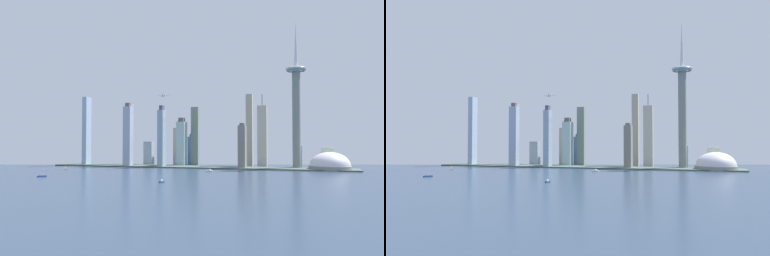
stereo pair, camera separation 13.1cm
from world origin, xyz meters
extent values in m
plane|color=#2D3E54|center=(0.00, 0.00, 0.00)|extent=(6000.00, 6000.00, 0.00)
cube|color=#4A5B51|center=(0.00, 483.80, 1.45)|extent=(694.31, 64.92, 2.89)
cylinder|color=gray|center=(221.81, 513.30, 108.70)|extent=(17.50, 17.50, 217.41)
ellipsoid|color=#9DB0B7|center=(221.81, 513.30, 217.41)|extent=(44.23, 44.23, 11.46)
torus|color=gray|center=(221.81, 513.30, 213.40)|extent=(39.88, 39.88, 2.29)
cone|color=silver|center=(221.81, 513.30, 272.89)|extent=(8.75, 8.75, 99.52)
cylinder|color=gray|center=(288.53, 492.13, 4.45)|extent=(85.31, 85.31, 8.89)
ellipsoid|color=silver|center=(288.53, 492.13, 8.89)|extent=(81.04, 81.04, 56.73)
cube|color=#9EAAC3|center=(-161.35, 472.72, 70.74)|extent=(18.39, 19.15, 141.49)
cube|color=slate|center=(-161.35, 472.72, 145.81)|extent=(11.03, 11.49, 8.65)
cube|color=#9A9296|center=(-186.23, 528.32, 77.26)|extent=(14.21, 18.41, 154.52)
cube|color=#BFADA1|center=(-71.91, 573.44, 46.62)|extent=(22.07, 12.33, 93.24)
cylinder|color=#4C4C51|center=(-71.91, 573.44, 102.78)|extent=(1.60, 1.60, 19.09)
cube|color=#8F9FBC|center=(225.49, 569.85, 24.76)|extent=(12.23, 19.68, 49.52)
cube|color=#98B1C8|center=(-283.98, 489.26, 84.79)|extent=(12.06, 23.25, 169.59)
cube|color=#486C93|center=(-38.99, 590.83, 35.65)|extent=(18.45, 22.30, 71.30)
cube|color=#65565C|center=(-38.99, 590.83, 74.88)|extent=(11.07, 13.38, 7.16)
cube|color=#97A5B2|center=(-134.62, 534.29, 29.45)|extent=(21.72, 18.94, 58.91)
cube|color=beige|center=(285.20, 564.99, 23.15)|extent=(24.66, 23.18, 46.29)
cube|color=gray|center=(-20.48, 553.71, 71.75)|extent=(18.16, 12.61, 143.49)
cube|color=gray|center=(108.25, 483.76, 46.96)|extent=(15.65, 26.68, 93.92)
cube|color=#5F5B59|center=(108.25, 483.76, 96.57)|extent=(9.39, 16.01, 5.31)
cube|color=#A1BBBE|center=(-47.62, 531.49, 53.20)|extent=(20.25, 25.57, 106.39)
cube|color=#574F54|center=(-47.62, 531.49, 111.41)|extent=(12.15, 15.34, 10.03)
cube|color=#8BA4B6|center=(-76.35, 473.20, 65.44)|extent=(13.42, 22.88, 130.88)
cube|color=#4E4C68|center=(-76.35, 473.20, 136.42)|extent=(8.05, 13.73, 11.08)
cube|color=beige|center=(142.08, 559.73, 71.63)|extent=(21.80, 13.41, 143.26)
cylinder|color=#4C4C51|center=(142.08, 559.73, 156.81)|extent=(1.60, 1.60, 27.10)
cube|color=#B0A894|center=(110.81, 568.27, 86.00)|extent=(15.38, 15.07, 172.00)
cube|color=navy|center=(47.72, 162.08, 0.98)|extent=(5.53, 9.08, 1.97)
cube|color=silver|center=(47.72, 162.08, 3.27)|extent=(3.01, 4.23, 2.59)
cylinder|color=silver|center=(47.72, 162.08, 7.46)|extent=(0.24, 0.24, 5.79)
cube|color=white|center=(61.49, 380.22, 1.18)|extent=(14.16, 7.65, 2.35)
cube|color=silver|center=(61.49, 380.22, 3.41)|extent=(6.51, 4.52, 2.11)
cube|color=navy|center=(-177.45, 188.31, 1.00)|extent=(12.50, 14.76, 2.00)
cube|color=#9E94A9|center=(-177.45, 188.31, 3.19)|extent=(6.59, 7.26, 2.37)
cube|color=beige|center=(-244.71, 348.19, 0.65)|extent=(9.92, 8.62, 1.30)
cube|color=white|center=(-244.71, 348.19, 2.69)|extent=(4.88, 4.47, 2.78)
cylinder|color=silver|center=(-244.71, 348.19, 7.01)|extent=(0.24, 0.24, 5.86)
cylinder|color=silver|center=(-61.42, 446.23, 160.45)|extent=(15.48, 20.32, 2.26)
sphere|color=silver|center=(-54.59, 436.73, 160.45)|extent=(2.26, 2.26, 2.26)
cube|color=silver|center=(-61.42, 446.23, 161.47)|extent=(22.93, 17.54, 0.50)
cube|color=silver|center=(-67.15, 454.21, 160.79)|extent=(8.58, 6.91, 0.40)
cube|color=#2D333D|center=(-67.15, 454.21, 164.08)|extent=(1.52, 1.84, 5.00)
camera|label=1|loc=(256.18, -360.90, 58.75)|focal=36.51mm
camera|label=2|loc=(256.30, -360.86, 58.75)|focal=36.51mm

